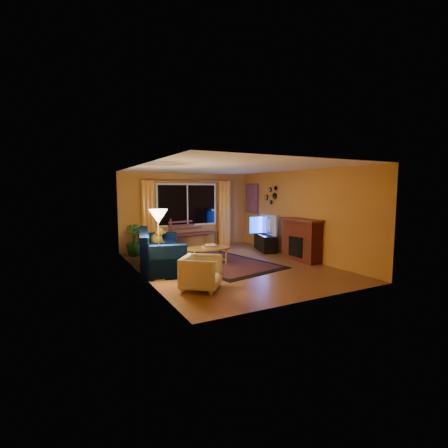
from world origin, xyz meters
name	(u,v)px	position (x,y,z in m)	size (l,w,h in m)	color
floor	(229,266)	(0.00, 0.00, -0.01)	(4.50, 6.00, 0.02)	brown
ceiling	(230,167)	(0.00, 0.00, 2.51)	(4.50, 6.00, 0.02)	white
wall_back	(187,211)	(0.00, 3.01, 1.25)	(4.50, 0.02, 2.50)	#BF7F32
wall_left	(141,221)	(-2.26, 0.00, 1.25)	(0.02, 6.00, 2.50)	#BF7F32
wall_right	(298,214)	(2.26, 0.00, 1.25)	(0.02, 6.00, 2.50)	#BF7F32
window	(187,205)	(0.00, 2.94, 1.45)	(2.00, 0.02, 1.30)	black
curtain_rod	(188,181)	(0.00, 2.90, 2.25)	(0.03, 0.03, 3.20)	#BF8C3F
curtain_left	(148,216)	(-1.35, 2.88, 1.12)	(0.36, 0.36, 2.24)	#F39A35
curtain_right	(224,213)	(1.35, 2.88, 1.12)	(0.36, 0.36, 2.24)	#F39A35
bench	(194,241)	(0.14, 2.75, 0.25)	(1.68, 0.49, 0.50)	#54271E
potted_plant	(135,240)	(-1.89, 2.39, 0.46)	(0.52, 0.52, 0.93)	#235B1E
sofa	(161,249)	(-1.65, 0.54, 0.47)	(1.00, 2.33, 0.94)	#03113D
dog	(157,237)	(-1.60, 1.07, 0.71)	(0.33, 0.45, 0.50)	olive
armchair	(201,271)	(-1.46, -1.53, 0.37)	(0.72, 0.67, 0.74)	beige
floor_lamp	(159,245)	(-2.00, -0.50, 0.77)	(0.26, 0.26, 1.54)	#BF8C3F
rug	(220,262)	(-0.08, 0.40, 0.01)	(2.06, 3.25, 0.02)	#5E2105
coffee_table	(208,256)	(-0.43, 0.38, 0.22)	(1.23, 1.23, 0.45)	#AD813A
tv_console	(265,243)	(2.00, 1.27, 0.26)	(0.42, 1.25, 0.52)	black
television	(265,225)	(2.00, 1.27, 0.84)	(1.12, 0.15, 0.64)	black
fireplace	(302,241)	(2.05, -0.40, 0.55)	(0.40, 1.20, 1.10)	maroon
mirror_cluster	(271,194)	(2.21, 1.30, 1.80)	(0.06, 0.60, 0.56)	black
painting	(252,198)	(2.22, 2.45, 1.65)	(0.04, 0.76, 0.96)	#DD480F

